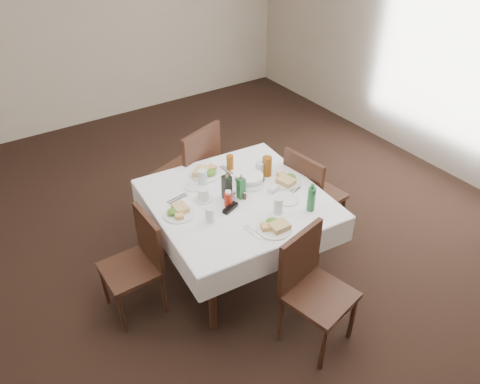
{
  "coord_description": "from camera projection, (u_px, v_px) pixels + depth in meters",
  "views": [
    {
      "loc": [
        -1.51,
        -2.54,
        2.9
      ],
      "look_at": [
        0.15,
        -0.03,
        0.8
      ],
      "focal_mm": 35.0,
      "sensor_mm": 36.0,
      "label": 1
    }
  ],
  "objects": [
    {
      "name": "ground_plane",
      "position": [
        224.0,
        271.0,
        4.08
      ],
      "size": [
        7.0,
        7.0,
        0.0
      ],
      "primitive_type": "plane",
      "color": "black"
    },
    {
      "name": "room_shell",
      "position": [
        219.0,
        85.0,
        3.1
      ],
      "size": [
        6.04,
        7.04,
        2.8
      ],
      "color": "#BDAA8F",
      "rests_on": "ground"
    },
    {
      "name": "dining_table",
      "position": [
        237.0,
        206.0,
        3.73
      ],
      "size": [
        1.4,
        1.4,
        0.76
      ],
      "color": "#311B12",
      "rests_on": "ground"
    },
    {
      "name": "chair_north",
      "position": [
        193.0,
        168.0,
        4.37
      ],
      "size": [
        0.62,
        0.62,
        1.02
      ],
      "color": "#311B12",
      "rests_on": "ground"
    },
    {
      "name": "chair_south",
      "position": [
        310.0,
        282.0,
        3.26
      ],
      "size": [
        0.52,
        0.52,
        0.91
      ],
      "color": "#311B12",
      "rests_on": "ground"
    },
    {
      "name": "chair_east",
      "position": [
        309.0,
        191.0,
        4.16
      ],
      "size": [
        0.49,
        0.49,
        0.92
      ],
      "color": "#311B12",
      "rests_on": "ground"
    },
    {
      "name": "chair_west",
      "position": [
        139.0,
        258.0,
        3.51
      ],
      "size": [
        0.41,
        0.41,
        0.85
      ],
      "color": "#311B12",
      "rests_on": "ground"
    },
    {
      "name": "meal_north",
      "position": [
        206.0,
        172.0,
        3.94
      ],
      "size": [
        0.28,
        0.28,
        0.06
      ],
      "color": "white",
      "rests_on": "dining_table"
    },
    {
      "name": "meal_south",
      "position": [
        275.0,
        226.0,
        3.35
      ],
      "size": [
        0.26,
        0.26,
        0.06
      ],
      "color": "white",
      "rests_on": "dining_table"
    },
    {
      "name": "meal_east",
      "position": [
        286.0,
        180.0,
        3.84
      ],
      "size": [
        0.26,
        0.26,
        0.06
      ],
      "color": "white",
      "rests_on": "dining_table"
    },
    {
      "name": "meal_west",
      "position": [
        178.0,
        212.0,
        3.49
      ],
      "size": [
        0.24,
        0.24,
        0.05
      ],
      "color": "white",
      "rests_on": "dining_table"
    },
    {
      "name": "side_plate_a",
      "position": [
        194.0,
        187.0,
        3.79
      ],
      "size": [
        0.15,
        0.15,
        0.01
      ],
      "color": "white",
      "rests_on": "dining_table"
    },
    {
      "name": "side_plate_b",
      "position": [
        288.0,
        199.0,
        3.64
      ],
      "size": [
        0.18,
        0.18,
        0.01
      ],
      "color": "white",
      "rests_on": "dining_table"
    },
    {
      "name": "water_n",
      "position": [
        203.0,
        178.0,
        3.78
      ],
      "size": [
        0.07,
        0.07,
        0.14
      ],
      "color": "silver",
      "rests_on": "dining_table"
    },
    {
      "name": "water_s",
      "position": [
        279.0,
        206.0,
        3.48
      ],
      "size": [
        0.07,
        0.07,
        0.13
      ],
      "color": "silver",
      "rests_on": "dining_table"
    },
    {
      "name": "water_e",
      "position": [
        260.0,
        169.0,
        3.9
      ],
      "size": [
        0.07,
        0.07,
        0.13
      ],
      "color": "silver",
      "rests_on": "dining_table"
    },
    {
      "name": "water_w",
      "position": [
        210.0,
        215.0,
        3.4
      ],
      "size": [
        0.06,
        0.06,
        0.12
      ],
      "color": "silver",
      "rests_on": "dining_table"
    },
    {
      "name": "iced_tea_a",
      "position": [
        230.0,
        162.0,
        3.99
      ],
      "size": [
        0.06,
        0.06,
        0.13
      ],
      "color": "brown",
      "rests_on": "dining_table"
    },
    {
      "name": "iced_tea_b",
      "position": [
        267.0,
        166.0,
        3.9
      ],
      "size": [
        0.08,
        0.08,
        0.17
      ],
      "color": "brown",
      "rests_on": "dining_table"
    },
    {
      "name": "bread_basket",
      "position": [
        250.0,
        180.0,
        3.82
      ],
      "size": [
        0.25,
        0.25,
        0.08
      ],
      "color": "silver",
      "rests_on": "dining_table"
    },
    {
      "name": "oil_cruet_dark",
      "position": [
        227.0,
        186.0,
        3.6
      ],
      "size": [
        0.06,
        0.06,
        0.26
      ],
      "color": "black",
      "rests_on": "dining_table"
    },
    {
      "name": "oil_cruet_green",
      "position": [
        241.0,
        187.0,
        3.62
      ],
      "size": [
        0.05,
        0.05,
        0.23
      ],
      "color": "#257137",
      "rests_on": "dining_table"
    },
    {
      "name": "ketchup_bottle",
      "position": [
        228.0,
        199.0,
        3.55
      ],
      "size": [
        0.06,
        0.06,
        0.14
      ],
      "color": "#B3200E",
      "rests_on": "dining_table"
    },
    {
      "name": "salt_shaker",
      "position": [
        235.0,
        196.0,
        3.63
      ],
      "size": [
        0.03,
        0.03,
        0.07
      ],
      "color": "white",
      "rests_on": "dining_table"
    },
    {
      "name": "pepper_shaker",
      "position": [
        244.0,
        195.0,
        3.64
      ],
      "size": [
        0.03,
        0.03,
        0.07
      ],
      "color": "#442E22",
      "rests_on": "dining_table"
    },
    {
      "name": "coffee_mug",
      "position": [
        203.0,
        195.0,
        3.63
      ],
      "size": [
        0.14,
        0.14,
        0.1
      ],
      "color": "white",
      "rests_on": "dining_table"
    },
    {
      "name": "sunglasses",
      "position": [
        230.0,
        208.0,
        3.54
      ],
      "size": [
        0.15,
        0.1,
        0.03
      ],
      "color": "black",
      "rests_on": "dining_table"
    },
    {
      "name": "green_bottle",
      "position": [
        311.0,
        199.0,
        3.49
      ],
      "size": [
        0.06,
        0.06,
        0.23
      ],
      "color": "#257137",
      "rests_on": "dining_table"
    },
    {
      "name": "sugar_caddy",
      "position": [
        273.0,
        190.0,
        3.73
      ],
      "size": [
        0.09,
        0.07,
        0.04
      ],
      "color": "white",
      "rests_on": "dining_table"
    },
    {
      "name": "cutlery_n",
      "position": [
        226.0,
        170.0,
        4.0
      ],
      "size": [
        0.05,
        0.17,
        0.01
      ],
      "color": "silver",
      "rests_on": "dining_table"
    },
    {
      "name": "cutlery_s",
      "position": [
        254.0,
        232.0,
        3.32
      ],
      "size": [
        0.07,
        0.2,
        0.01
      ],
      "color": "silver",
      "rests_on": "dining_table"
    },
    {
      "name": "cutlery_e",
      "position": [
        294.0,
        191.0,
        3.74
      ],
      "size": [
        0.16,
        0.09,
        0.01
      ],
      "color": "silver",
      "rests_on": "dining_table"
    },
    {
      "name": "cutlery_w",
      "position": [
        177.0,
        199.0,
        3.65
      ],
      "size": [
        0.19,
        0.08,
        0.01
      ],
      "color": "silver",
      "rests_on": "dining_table"
    }
  ]
}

